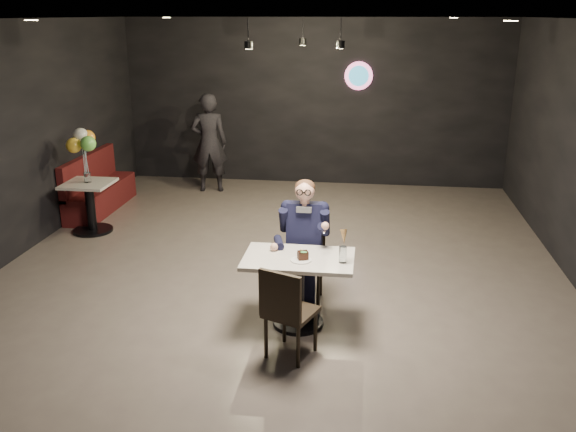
# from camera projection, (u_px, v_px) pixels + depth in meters

# --- Properties ---
(floor) EXTENTS (9.00, 9.00, 0.00)m
(floor) POSITION_uv_depth(u_px,v_px,m) (277.00, 278.00, 7.40)
(floor) COLOR slate
(floor) RESTS_ON ground
(wall_sign) EXTENTS (0.50, 0.06, 0.50)m
(wall_sign) POSITION_uv_depth(u_px,v_px,m) (359.00, 76.00, 10.86)
(wall_sign) COLOR pink
(wall_sign) RESTS_ON floor
(pendant_lights) EXTENTS (1.40, 1.20, 0.36)m
(pendant_lights) POSITION_uv_depth(u_px,v_px,m) (298.00, 27.00, 8.37)
(pendant_lights) COLOR black
(pendant_lights) RESTS_ON floor
(main_table) EXTENTS (1.10, 0.70, 0.75)m
(main_table) POSITION_uv_depth(u_px,v_px,m) (298.00, 291.00, 6.19)
(main_table) COLOR silver
(main_table) RESTS_ON floor
(chair_far) EXTENTS (0.42, 0.46, 0.92)m
(chair_far) POSITION_uv_depth(u_px,v_px,m) (304.00, 263.00, 6.68)
(chair_far) COLOR black
(chair_far) RESTS_ON floor
(chair_near) EXTENTS (0.56, 0.58, 0.92)m
(chair_near) POSITION_uv_depth(u_px,v_px,m) (291.00, 310.00, 5.61)
(chair_near) COLOR black
(chair_near) RESTS_ON floor
(seated_man) EXTENTS (0.60, 0.80, 1.44)m
(seated_man) POSITION_uv_depth(u_px,v_px,m) (305.00, 241.00, 6.59)
(seated_man) COLOR black
(seated_man) RESTS_ON floor
(dessert_plate) EXTENTS (0.21, 0.21, 0.01)m
(dessert_plate) POSITION_uv_depth(u_px,v_px,m) (301.00, 260.00, 5.98)
(dessert_plate) COLOR white
(dessert_plate) RESTS_ON main_table
(cake_slice) EXTENTS (0.12, 0.11, 0.07)m
(cake_slice) POSITION_uv_depth(u_px,v_px,m) (303.00, 256.00, 5.98)
(cake_slice) COLOR black
(cake_slice) RESTS_ON dessert_plate
(mint_leaf) EXTENTS (0.07, 0.04, 0.01)m
(mint_leaf) POSITION_uv_depth(u_px,v_px,m) (304.00, 252.00, 5.95)
(mint_leaf) COLOR #2B8638
(mint_leaf) RESTS_ON cake_slice
(sundae_glass) EXTENTS (0.07, 0.07, 0.17)m
(sundae_glass) POSITION_uv_depth(u_px,v_px,m) (343.00, 254.00, 5.91)
(sundae_glass) COLOR silver
(sundae_glass) RESTS_ON main_table
(wafer_cone) EXTENTS (0.09, 0.09, 0.14)m
(wafer_cone) POSITION_uv_depth(u_px,v_px,m) (344.00, 237.00, 5.90)
(wafer_cone) COLOR tan
(wafer_cone) RESTS_ON sundae_glass
(booth_bench) EXTENTS (0.46, 1.84, 0.92)m
(booth_bench) POSITION_uv_depth(u_px,v_px,m) (100.00, 183.00, 9.82)
(booth_bench) COLOR #450E11
(booth_bench) RESTS_ON floor
(side_table) EXTENTS (0.66, 0.66, 0.82)m
(side_table) POSITION_uv_depth(u_px,v_px,m) (90.00, 205.00, 8.86)
(side_table) COLOR silver
(side_table) RESTS_ON floor
(balloon_vase) EXTENTS (0.10, 0.10, 0.15)m
(balloon_vase) POSITION_uv_depth(u_px,v_px,m) (87.00, 177.00, 8.73)
(balloon_vase) COLOR silver
(balloon_vase) RESTS_ON side_table
(balloon_bunch) EXTENTS (0.40, 0.40, 0.65)m
(balloon_bunch) POSITION_uv_depth(u_px,v_px,m) (84.00, 150.00, 8.60)
(balloon_bunch) COLOR yellow
(balloon_bunch) RESTS_ON balloon_vase
(passerby) EXTENTS (0.70, 0.53, 1.75)m
(passerby) POSITION_uv_depth(u_px,v_px,m) (209.00, 143.00, 10.80)
(passerby) COLOR black
(passerby) RESTS_ON floor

